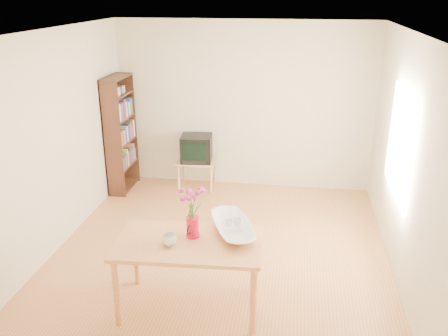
% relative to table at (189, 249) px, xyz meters
% --- Properties ---
extents(room, '(4.50, 4.50, 4.50)m').
position_rel_table_xyz_m(room, '(0.16, 1.06, 0.63)').
color(room, '#AD6D3D').
rests_on(room, ground).
extents(table, '(1.44, 0.88, 0.75)m').
position_rel_table_xyz_m(table, '(0.00, 0.00, 0.00)').
color(table, '#C37743').
rests_on(table, ground).
extents(tv_stand, '(0.60, 0.45, 0.46)m').
position_rel_table_xyz_m(tv_stand, '(-0.57, 3.02, -0.28)').
color(tv_stand, '#DAAC7B').
rests_on(tv_stand, ground).
extents(bookshelf, '(0.28, 0.70, 1.80)m').
position_rel_table_xyz_m(bookshelf, '(-1.72, 2.80, 0.17)').
color(bookshelf, '#321910').
rests_on(bookshelf, ground).
extents(pitcher, '(0.14, 0.21, 0.21)m').
position_rel_table_xyz_m(pitcher, '(0.02, 0.10, 0.18)').
color(pitcher, red).
rests_on(pitcher, table).
extents(flowers, '(0.24, 0.24, 0.34)m').
position_rel_table_xyz_m(flowers, '(0.02, 0.10, 0.45)').
color(flowers, '#DD34A5').
rests_on(flowers, pitcher).
extents(mug, '(0.14, 0.14, 0.11)m').
position_rel_table_xyz_m(mug, '(-0.16, -0.10, 0.14)').
color(mug, white).
rests_on(mug, table).
extents(bowl, '(0.69, 0.69, 0.50)m').
position_rel_table_xyz_m(bowl, '(0.39, 0.28, 0.33)').
color(bowl, white).
rests_on(bowl, table).
extents(teacup_a, '(0.09, 0.09, 0.06)m').
position_rel_table_xyz_m(teacup_a, '(0.35, 0.28, 0.28)').
color(teacup_a, white).
rests_on(teacup_a, bowl).
extents(teacup_b, '(0.08, 0.08, 0.07)m').
position_rel_table_xyz_m(teacup_b, '(0.43, 0.30, 0.28)').
color(teacup_b, white).
rests_on(teacup_b, bowl).
extents(television, '(0.51, 0.48, 0.41)m').
position_rel_table_xyz_m(television, '(-0.57, 3.04, 0.00)').
color(television, black).
rests_on(television, tv_stand).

